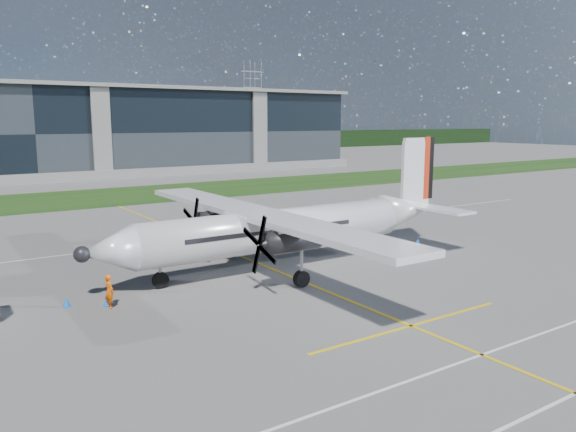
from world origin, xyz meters
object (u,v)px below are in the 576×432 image
at_px(safety_cone_nose_port, 107,301).
at_px(safety_cone_tail, 417,241).
at_px(safety_cone_fwd, 67,302).
at_px(turboprop_aircraft, 289,204).
at_px(pylon_east, 253,105).
at_px(ground_crew_person, 109,289).
at_px(safety_cone_stbdwing, 181,232).

distance_m(safety_cone_nose_port, safety_cone_tail, 24.68).
bearing_deg(safety_cone_fwd, turboprop_aircraft, 1.68).
relative_size(pylon_east, safety_cone_tail, 60.00).
height_order(pylon_east, safety_cone_nose_port, pylon_east).
xyz_separation_m(ground_crew_person, safety_cone_stbdwing, (10.45, 15.46, -0.78)).
distance_m(safety_cone_nose_port, safety_cone_stbdwing, 18.33).
relative_size(turboprop_aircraft, ground_crew_person, 13.57).
bearing_deg(safety_cone_nose_port, ground_crew_person, -85.05).
distance_m(pylon_east, turboprop_aircraft, 165.09).
bearing_deg(safety_cone_stbdwing, safety_cone_fwd, -131.16).
distance_m(pylon_east, safety_cone_tail, 159.75).
bearing_deg(ground_crew_person, pylon_east, -44.38).
height_order(pylon_east, safety_cone_tail, pylon_east).
height_order(safety_cone_nose_port, safety_cone_tail, same).
relative_size(turboprop_aircraft, safety_cone_tail, 55.72).
bearing_deg(safety_cone_fwd, ground_crew_person, -37.60).
relative_size(turboprop_aircraft, safety_cone_fwd, 55.72).
distance_m(safety_cone_fwd, safety_cone_tail, 26.44).
bearing_deg(safety_cone_stbdwing, ground_crew_person, -124.07).
relative_size(safety_cone_stbdwing, safety_cone_fwd, 1.00).
relative_size(safety_cone_stbdwing, safety_cone_tail, 1.00).
height_order(ground_crew_person, safety_cone_stbdwing, ground_crew_person).
height_order(ground_crew_person, safety_cone_fwd, ground_crew_person).
xyz_separation_m(turboprop_aircraft, ground_crew_person, (-12.41, -1.83, -3.15)).
relative_size(safety_cone_fwd, safety_cone_tail, 1.00).
height_order(safety_cone_fwd, safety_cone_tail, same).
bearing_deg(safety_cone_tail, pylon_east, 64.50).
xyz_separation_m(turboprop_aircraft, safety_cone_nose_port, (-12.44, -1.40, -3.93)).
distance_m(pylon_east, safety_cone_stbdwing, 154.74).
bearing_deg(ground_crew_person, turboprop_aircraft, -93.39).
relative_size(ground_crew_person, safety_cone_nose_port, 4.11).
xyz_separation_m(pylon_east, turboprop_aircraft, (-80.68, -143.63, -10.82)).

